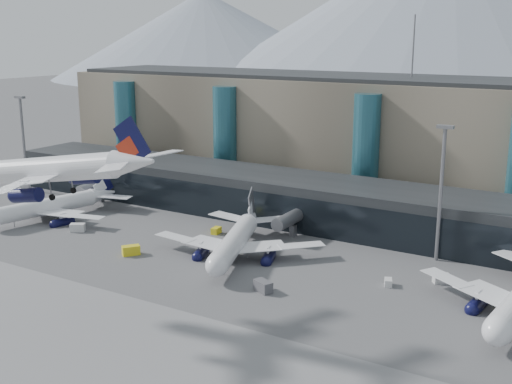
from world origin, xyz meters
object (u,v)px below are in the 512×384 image
(veh_g, at_px, (388,282))
(veh_h, at_px, (131,250))
(lightmast_mid, at_px, (441,186))
(veh_c, at_px, (263,286))
(lightmast_left, at_px, (23,138))
(veh_a, at_px, (78,228))
(jet_parked_left, at_px, (60,199))
(veh_d, at_px, (441,279))
(hero_jet, at_px, (70,162))
(veh_b, at_px, (216,231))
(jet_parked_mid, at_px, (238,231))
(veh_f, at_px, (36,197))

(veh_g, relative_size, veh_h, 0.63)
(lightmast_mid, height_order, veh_c, lightmast_mid)
(lightmast_left, distance_m, veh_a, 45.11)
(veh_a, height_order, veh_h, veh_h)
(jet_parked_left, bearing_deg, lightmast_left, 77.32)
(veh_a, distance_m, veh_c, 51.64)
(veh_d, bearing_deg, hero_jet, -172.95)
(lightmast_mid, xyz_separation_m, veh_h, (-51.35, -27.46, -13.50))
(veh_b, relative_size, veh_g, 1.13)
(jet_parked_mid, bearing_deg, veh_h, 105.37)
(veh_d, height_order, veh_g, veh_d)
(veh_f, xyz_separation_m, veh_g, (96.58, -8.03, -0.38))
(jet_parked_left, height_order, jet_parked_mid, jet_parked_mid)
(hero_jet, bearing_deg, jet_parked_left, 134.39)
(lightmast_left, bearing_deg, jet_parked_left, -25.39)
(lightmast_left, xyz_separation_m, veh_g, (106.59, -13.81, -13.81))
(jet_parked_left, bearing_deg, jet_parked_mid, -77.27)
(hero_jet, relative_size, veh_h, 9.83)
(veh_h, bearing_deg, jet_parked_left, 106.82)
(lightmast_left, bearing_deg, veh_d, -3.95)
(lightmast_left, distance_m, jet_parked_left, 31.27)
(lightmast_left, bearing_deg, hero_jet, -34.90)
(veh_b, bearing_deg, veh_d, -99.23)
(jet_parked_left, bearing_deg, veh_c, -90.00)
(veh_b, xyz_separation_m, veh_f, (-55.11, -0.92, 0.31))
(lightmast_mid, xyz_separation_m, veh_a, (-71.41, -22.01, -13.55))
(jet_parked_mid, bearing_deg, veh_c, -154.93)
(jet_parked_left, distance_m, veh_h, 34.23)
(lightmast_left, xyz_separation_m, lightmast_mid, (110.00, 3.00, 0.00))
(veh_h, bearing_deg, jet_parked_mid, -18.16)
(veh_a, bearing_deg, veh_f, 122.63)
(lightmast_left, relative_size, veh_d, 9.24)
(jet_parked_mid, xyz_separation_m, veh_c, (13.95, -14.22, -3.40))
(veh_d, distance_m, veh_f, 103.97)
(veh_b, xyz_separation_m, veh_h, (-6.48, -19.59, 0.23))
(veh_g, bearing_deg, lightmast_left, -119.38)
(lightmast_left, xyz_separation_m, jet_parked_left, (26.68, -12.66, -10.30))
(veh_h, bearing_deg, lightmast_left, 104.44)
(veh_a, distance_m, veh_g, 68.20)
(hero_jet, distance_m, jet_parked_left, 60.51)
(jet_parked_mid, bearing_deg, veh_a, 80.36)
(lightmast_mid, height_order, veh_d, lightmast_mid)
(jet_parked_left, relative_size, veh_g, 16.15)
(veh_f, bearing_deg, veh_d, -91.63)
(veh_c, xyz_separation_m, veh_f, (-79.62, 21.07, 0.07))
(veh_g, bearing_deg, veh_a, -107.62)
(veh_f, bearing_deg, veh_h, -111.49)
(lightmast_mid, height_order, hero_jet, hero_jet)
(lightmast_mid, bearing_deg, jet_parked_left, -169.36)
(veh_d, distance_m, veh_h, 57.75)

